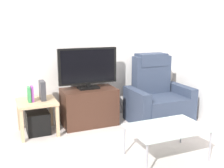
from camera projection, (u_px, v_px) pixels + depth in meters
name	position (u px, v px, depth m)	size (l,w,h in m)	color
ground_plane	(103.00, 146.00, 3.57)	(6.40, 6.40, 0.00)	#BCB2AD
wall_back	(76.00, 41.00, 4.31)	(6.40, 0.06, 2.60)	silver
wall_side	(222.00, 42.00, 4.01)	(0.06, 4.48, 2.60)	silver
tv_stand	(89.00, 107.00, 4.29)	(0.83, 0.48, 0.58)	#3D2319
television	(88.00, 67.00, 4.17)	(0.92, 0.20, 0.63)	black
recliner_armchair	(157.00, 98.00, 4.48)	(0.98, 0.78, 1.08)	#2D384C
side_table	(37.00, 106.00, 3.91)	(0.54, 0.54, 0.49)	tan
subwoofer_box	(38.00, 123.00, 3.97)	(0.32, 0.32, 0.32)	black
book_leftmost	(29.00, 95.00, 3.81)	(0.04, 0.13, 0.21)	#388C4C
book_middle	(32.00, 94.00, 3.83)	(0.03, 0.11, 0.22)	purple
game_console	(42.00, 90.00, 3.91)	(0.07, 0.20, 0.28)	#333338
coffee_table	(167.00, 129.00, 3.20)	(0.90, 0.60, 0.38)	#B2C6C1
cell_phone	(166.00, 127.00, 3.19)	(0.07, 0.15, 0.01)	#B7B7BC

